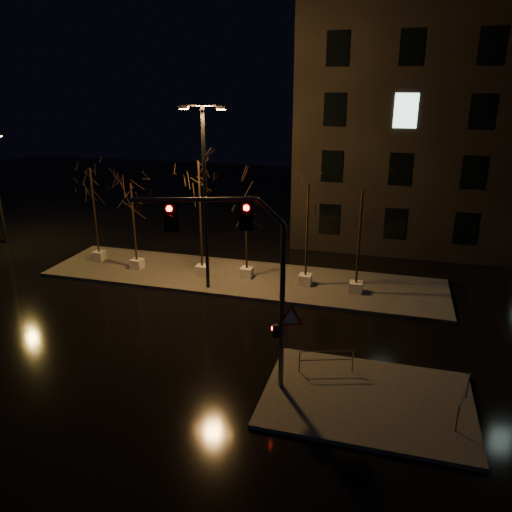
% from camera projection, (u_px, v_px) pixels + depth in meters
% --- Properties ---
extents(ground, '(90.00, 90.00, 0.00)m').
position_uv_depth(ground, '(200.00, 328.00, 22.17)').
color(ground, black).
rests_on(ground, ground).
extents(median, '(22.00, 5.00, 0.15)m').
position_uv_depth(median, '(241.00, 278.00, 27.60)').
color(median, '#403D39').
rests_on(median, ground).
extents(sidewalk_corner, '(7.00, 5.00, 0.15)m').
position_uv_depth(sidewalk_corner, '(367.00, 399.00, 17.05)').
color(sidewalk_corner, '#403D39').
rests_on(sidewalk_corner, ground).
extents(building, '(25.00, 12.00, 15.00)m').
position_uv_depth(building, '(499.00, 128.00, 32.48)').
color(building, black).
rests_on(building, ground).
extents(tree_0, '(1.80, 1.80, 5.70)m').
position_uv_depth(tree_0, '(92.00, 189.00, 28.72)').
color(tree_0, silver).
rests_on(tree_0, median).
extents(tree_1, '(1.80, 1.80, 5.09)m').
position_uv_depth(tree_1, '(132.00, 203.00, 27.55)').
color(tree_1, silver).
rests_on(tree_1, median).
extents(tree_2, '(1.80, 1.80, 6.47)m').
position_uv_depth(tree_2, '(199.00, 188.00, 26.26)').
color(tree_2, silver).
rests_on(tree_2, median).
extents(tree_3, '(1.80, 1.80, 4.47)m').
position_uv_depth(tree_3, '(246.00, 217.00, 26.40)').
color(tree_3, silver).
rests_on(tree_3, median).
extents(tree_4, '(1.80, 1.80, 5.56)m').
position_uv_depth(tree_4, '(308.00, 207.00, 25.14)').
color(tree_4, silver).
rests_on(tree_4, median).
extents(tree_5, '(1.80, 1.80, 5.46)m').
position_uv_depth(tree_5, '(361.00, 214.00, 24.17)').
color(tree_5, silver).
rests_on(tree_5, median).
extents(traffic_signal_mast, '(5.36, 1.75, 6.82)m').
position_uv_depth(traffic_signal_mast, '(249.00, 268.00, 16.17)').
color(traffic_signal_mast, '#56585E').
rests_on(traffic_signal_mast, sidewalk_corner).
extents(streetlight_main, '(2.30, 0.37, 9.20)m').
position_uv_depth(streetlight_main, '(205.00, 187.00, 24.44)').
color(streetlight_main, black).
rests_on(streetlight_main, median).
extents(guard_rail_a, '(1.93, 0.64, 0.87)m').
position_uv_depth(guard_rail_a, '(326.00, 358.00, 18.35)').
color(guard_rail_a, '#56585E').
rests_on(guard_rail_a, sidewalk_corner).
extents(guard_rail_b, '(0.57, 1.99, 0.98)m').
position_uv_depth(guard_rail_b, '(464.00, 397.00, 15.98)').
color(guard_rail_b, '#56585E').
rests_on(guard_rail_b, sidewalk_corner).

